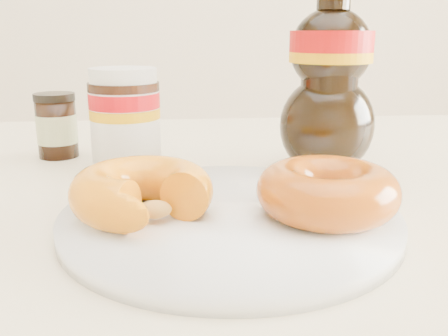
{
  "coord_description": "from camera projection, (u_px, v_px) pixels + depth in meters",
  "views": [
    {
      "loc": [
        -0.06,
        -0.33,
        0.9
      ],
      "look_at": [
        -0.02,
        0.1,
        0.79
      ],
      "focal_mm": 40.0,
      "sensor_mm": 36.0,
      "label": 1
    }
  ],
  "objects": [
    {
      "name": "dining_table",
      "position": [
        245.0,
        284.0,
        0.48
      ],
      "size": [
        1.4,
        0.9,
        0.75
      ],
      "color": "beige",
      "rests_on": "ground"
    },
    {
      "name": "plate",
      "position": [
        230.0,
        218.0,
        0.4
      ],
      "size": [
        0.27,
        0.27,
        0.01
      ],
      "color": "white",
      "rests_on": "dining_table"
    },
    {
      "name": "donut_bitten",
      "position": [
        142.0,
        191.0,
        0.39
      ],
      "size": [
        0.15,
        0.15,
        0.04
      ],
      "primitive_type": "torus",
      "rotation": [
        0.0,
        0.0,
        -0.4
      ],
      "color": "#FB9F0E",
      "rests_on": "plate"
    },
    {
      "name": "donut_whole",
      "position": [
        327.0,
        191.0,
        0.39
      ],
      "size": [
        0.14,
        0.14,
        0.04
      ],
      "primitive_type": "torus",
      "rotation": [
        0.0,
        0.0,
        0.29
      ],
      "color": "#974E09",
      "rests_on": "plate"
    },
    {
      "name": "nutella_jar",
      "position": [
        125.0,
        114.0,
        0.57
      ],
      "size": [
        0.08,
        0.08,
        0.11
      ],
      "rotation": [
        0.0,
        0.0,
        0.38
      ],
      "color": "white",
      "rests_on": "dining_table"
    },
    {
      "name": "syrup_bottle",
      "position": [
        329.0,
        77.0,
        0.54
      ],
      "size": [
        0.13,
        0.12,
        0.21
      ],
      "primitive_type": null,
      "rotation": [
        0.0,
        0.0,
        0.29
      ],
      "color": "black",
      "rests_on": "dining_table"
    },
    {
      "name": "dark_jar",
      "position": [
        57.0,
        126.0,
        0.62
      ],
      "size": [
        0.05,
        0.05,
        0.08
      ],
      "rotation": [
        0.0,
        0.0,
        -0.32
      ],
      "color": "black",
      "rests_on": "dining_table"
    }
  ]
}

